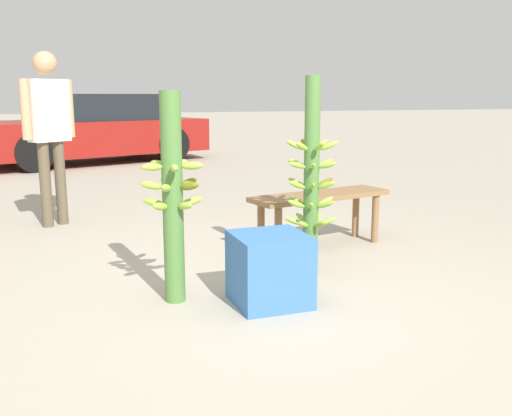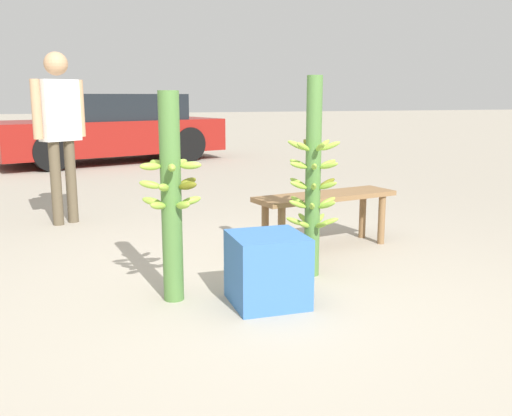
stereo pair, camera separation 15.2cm
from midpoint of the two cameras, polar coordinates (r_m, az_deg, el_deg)
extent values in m
plane|color=#A89E8C|center=(3.52, 2.13, -9.77)|extent=(80.00, 80.00, 0.00)
cylinder|color=#4C7A38|center=(3.49, -7.25, 0.94)|extent=(0.13, 0.13, 1.29)
ellipsoid|color=#93BC3D|center=(3.41, -9.27, 4.12)|extent=(0.14, 0.07, 0.05)
ellipsoid|color=#93BC3D|center=(3.33, -7.14, 4.02)|extent=(0.06, 0.14, 0.05)
ellipsoid|color=#93BC3D|center=(3.43, -5.29, 4.26)|extent=(0.14, 0.10, 0.05)
ellipsoid|color=#93BC3D|center=(3.56, -6.29, 4.50)|extent=(0.12, 0.13, 0.05)
ellipsoid|color=#93BC3D|center=(3.55, -8.66, 4.42)|extent=(0.11, 0.14, 0.05)
ellipsoid|color=#656718|center=(3.40, -5.59, 2.22)|extent=(0.13, 0.13, 0.07)
ellipsoid|color=#656718|center=(3.55, -5.66, 2.58)|extent=(0.14, 0.10, 0.07)
ellipsoid|color=#93BC3D|center=(3.59, -7.89, 2.64)|extent=(0.06, 0.14, 0.07)
ellipsoid|color=#93BC3D|center=(3.48, -9.32, 2.32)|extent=(0.14, 0.07, 0.07)
ellipsoid|color=#93BC3D|center=(3.36, -7.94, 2.05)|extent=(0.11, 0.14, 0.07)
ellipsoid|color=#93BC3D|center=(3.39, -6.05, 0.28)|extent=(0.10, 0.14, 0.07)
ellipsoid|color=#93BC3D|center=(3.53, -5.31, 0.72)|extent=(0.14, 0.06, 0.07)
ellipsoid|color=#93BC3D|center=(3.61, -7.19, 0.93)|extent=(0.07, 0.14, 0.07)
ellipsoid|color=#93BC3D|center=(3.53, -9.13, 0.65)|extent=(0.14, 0.11, 0.07)
ellipsoid|color=#93BC3D|center=(3.40, -8.51, 0.24)|extent=(0.13, 0.13, 0.07)
cylinder|color=#4C7A38|center=(3.97, 6.81, 2.97)|extent=(0.11, 0.11, 1.39)
ellipsoid|color=#93BC3D|center=(3.96, 5.23, 6.26)|extent=(0.14, 0.11, 0.09)
ellipsoid|color=#93BC3D|center=(3.86, 5.87, 6.12)|extent=(0.14, 0.10, 0.09)
ellipsoid|color=#93BC3D|center=(3.84, 7.58, 6.06)|extent=(0.04, 0.14, 0.09)
ellipsoid|color=#93BC3D|center=(3.94, 8.56, 6.16)|extent=(0.14, 0.11, 0.09)
ellipsoid|color=#93BC3D|center=(4.04, 7.86, 6.30)|extent=(0.14, 0.10, 0.09)
ellipsoid|color=#656718|center=(4.05, 6.24, 6.36)|extent=(0.04, 0.14, 0.09)
ellipsoid|color=#93BC3D|center=(4.01, 5.33, 4.46)|extent=(0.12, 0.14, 0.07)
ellipsoid|color=#93BC3D|center=(3.90, 5.41, 4.26)|extent=(0.15, 0.06, 0.07)
ellipsoid|color=#93BC3D|center=(3.84, 6.97, 4.13)|extent=(0.09, 0.15, 0.07)
ellipsoid|color=#93BC3D|center=(3.91, 8.40, 4.22)|extent=(0.12, 0.14, 0.07)
ellipsoid|color=#93BC3D|center=(4.03, 8.24, 4.42)|extent=(0.15, 0.06, 0.07)
ellipsoid|color=#93BC3D|center=(4.08, 6.73, 4.54)|extent=(0.09, 0.15, 0.07)
ellipsoid|color=#93BC3D|center=(3.93, 8.31, 2.24)|extent=(0.12, 0.14, 0.09)
ellipsoid|color=#656718|center=(4.04, 8.17, 2.49)|extent=(0.15, 0.06, 0.09)
ellipsoid|color=#93BC3D|center=(4.09, 6.70, 2.63)|extent=(0.09, 0.15, 0.09)
ellipsoid|color=#93BC3D|center=(4.03, 5.32, 2.53)|extent=(0.12, 0.14, 0.09)
ellipsoid|color=#93BC3D|center=(3.92, 5.39, 2.27)|extent=(0.15, 0.06, 0.09)
ellipsoid|color=#93BC3D|center=(3.87, 6.91, 2.12)|extent=(0.09, 0.15, 0.09)
ellipsoid|color=#93BC3D|center=(3.95, 8.20, 0.29)|extent=(0.11, 0.14, 0.09)
ellipsoid|color=#93BC3D|center=(4.06, 8.18, 0.60)|extent=(0.15, 0.05, 0.09)
ellipsoid|color=#93BC3D|center=(4.12, 6.77, 0.78)|extent=(0.09, 0.15, 0.09)
ellipsoid|color=#93BC3D|center=(4.06, 5.35, 0.67)|extent=(0.11, 0.14, 0.09)
ellipsoid|color=#93BC3D|center=(3.95, 5.30, 0.36)|extent=(0.15, 0.05, 0.09)
ellipsoid|color=#93BC3D|center=(3.89, 6.74, 0.17)|extent=(0.09, 0.15, 0.09)
ellipsoid|color=#93BC3D|center=(4.02, 5.06, -1.36)|extent=(0.15, 0.09, 0.08)
ellipsoid|color=#93BC3D|center=(3.93, 5.96, -1.68)|extent=(0.14, 0.12, 0.08)
ellipsoid|color=#93BC3D|center=(3.94, 7.65, -1.70)|extent=(0.06, 0.15, 0.08)
ellipsoid|color=#93BC3D|center=(4.04, 8.36, -1.39)|extent=(0.15, 0.09, 0.08)
ellipsoid|color=#93BC3D|center=(4.13, 7.43, -1.08)|extent=(0.14, 0.12, 0.08)
ellipsoid|color=#93BC3D|center=(4.12, 5.82, -1.06)|extent=(0.06, 0.15, 0.08)
cylinder|color=brown|center=(5.97, -17.31, 2.53)|extent=(0.14, 0.14, 0.83)
cylinder|color=brown|center=(5.88, -18.67, 2.32)|extent=(0.14, 0.14, 0.83)
cube|color=white|center=(5.87, -18.41, 9.25)|extent=(0.40, 0.34, 0.58)
cylinder|color=tan|center=(6.00, -16.52, 9.53)|extent=(0.12, 0.12, 0.56)
cylinder|color=tan|center=(5.74, -20.39, 9.24)|extent=(0.12, 0.12, 0.56)
sphere|color=tan|center=(5.87, -18.68, 13.52)|extent=(0.22, 0.22, 0.22)
cube|color=olive|center=(4.76, 7.89, 1.18)|extent=(1.28, 0.59, 0.04)
cylinder|color=olive|center=(4.62, 1.86, -1.93)|extent=(0.06, 0.06, 0.42)
cylinder|color=olive|center=(5.21, 11.43, -0.65)|extent=(0.06, 0.06, 0.42)
cylinder|color=olive|center=(4.42, 3.56, -2.57)|extent=(0.06, 0.06, 0.42)
cylinder|color=olive|center=(5.03, 13.29, -1.15)|extent=(0.06, 0.06, 0.42)
cube|color=maroon|center=(11.35, -14.20, 6.98)|extent=(4.58, 2.97, 0.62)
cube|color=black|center=(11.39, -13.53, 9.81)|extent=(2.72, 2.23, 0.48)
cylinder|color=black|center=(10.20, -19.40, 5.32)|extent=(0.69, 0.40, 0.66)
cylinder|color=black|center=(11.69, -21.64, 5.84)|extent=(0.69, 0.40, 0.66)
cylinder|color=black|center=(11.24, -6.38, 6.37)|extent=(0.69, 0.40, 0.66)
cylinder|color=black|center=(12.61, -9.91, 6.79)|extent=(0.69, 0.40, 0.66)
cube|color=#386BB2|center=(3.50, 2.38, -6.14)|extent=(0.44, 0.44, 0.44)
camera|label=1|loc=(0.08, -88.84, 0.23)|focal=40.00mm
camera|label=2|loc=(0.08, 91.16, -0.23)|focal=40.00mm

